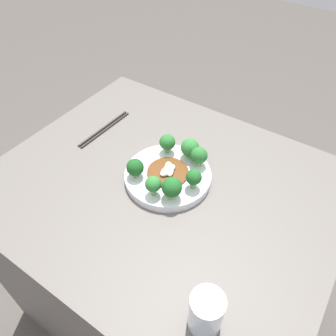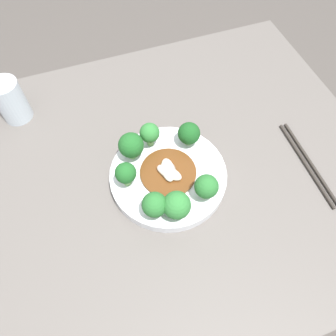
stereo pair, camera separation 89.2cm
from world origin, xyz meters
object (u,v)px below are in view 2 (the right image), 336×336
at_px(broccoli_northwest, 131,146).
at_px(broccoli_southeast, 206,187).
at_px(broccoli_southwest, 155,205).
at_px(chopsticks, 308,163).
at_px(drinking_glass, 11,101).
at_px(stirfry_center, 168,172).
at_px(plate, 168,176).
at_px(broccoli_west, 126,173).
at_px(broccoli_south, 177,205).
at_px(broccoli_north, 150,133).
at_px(broccoli_northeast, 189,134).

bearing_deg(broccoli_northwest, broccoli_southeast, -52.20).
distance_m(broccoli_southwest, chopsticks, 0.36).
xyz_separation_m(broccoli_southwest, drinking_glass, (-0.23, 0.36, -0.01)).
distance_m(broccoli_northwest, broccoli_southwest, 0.14).
height_order(broccoli_southeast, stirfry_center, broccoli_southeast).
distance_m(plate, broccoli_west, 0.10).
distance_m(broccoli_south, broccoli_north, 0.18).
height_order(plate, drinking_glass, drinking_glass).
xyz_separation_m(plate, broccoli_southwest, (-0.05, -0.08, 0.05)).
xyz_separation_m(broccoli_west, chopsticks, (0.39, -0.07, -0.06)).
distance_m(broccoli_southwest, broccoli_west, 0.09).
bearing_deg(drinking_glass, broccoli_north, -36.89).
bearing_deg(drinking_glass, chopsticks, -31.37).
height_order(broccoli_north, broccoli_southeast, broccoli_southeast).
xyz_separation_m(stirfry_center, drinking_glass, (-0.28, 0.29, 0.02)).
bearing_deg(broccoli_northwest, broccoli_southwest, -88.65).
relative_size(plate, broccoli_southwest, 4.01).
distance_m(broccoli_northwest, stirfry_center, 0.09).
xyz_separation_m(plate, broccoli_south, (-0.02, -0.09, 0.05)).
relative_size(broccoli_northeast, drinking_glass, 0.55).
relative_size(broccoli_south, broccoli_southeast, 1.04).
bearing_deg(broccoli_southeast, broccoli_northwest, 127.80).
bearing_deg(broccoli_northeast, broccoli_southwest, -132.07).
bearing_deg(broccoli_southeast, broccoli_south, -165.48).
height_order(plate, broccoli_northeast, broccoli_northeast).
height_order(broccoli_northwest, broccoli_southwest, broccoli_northwest).
xyz_separation_m(plate, stirfry_center, (0.00, -0.00, 0.02)).
distance_m(broccoli_northwest, broccoli_west, 0.07).
distance_m(plate, broccoli_southeast, 0.10).
bearing_deg(broccoli_northwest, broccoli_northeast, -3.57).
distance_m(broccoli_northeast, broccoli_northwest, 0.13).
height_order(broccoli_southwest, chopsticks, broccoli_southwest).
xyz_separation_m(broccoli_northwest, broccoli_southeast, (0.11, -0.14, -0.00)).
bearing_deg(broccoli_southwest, chopsticks, 1.27).
distance_m(broccoli_northwest, chopsticks, 0.39).
xyz_separation_m(broccoli_southwest, broccoli_southeast, (0.11, 0.00, 0.00)).
relative_size(broccoli_southeast, stirfry_center, 0.52).
bearing_deg(broccoli_southeast, chopsticks, 1.15).
height_order(broccoli_northeast, broccoli_south, broccoli_south).
xyz_separation_m(broccoli_north, broccoli_southeast, (0.06, -0.16, -0.00)).
bearing_deg(plate, broccoli_northwest, 130.50).
height_order(drinking_glass, chopsticks, drinking_glass).
xyz_separation_m(broccoli_southwest, broccoli_west, (-0.03, 0.08, 0.00)).
relative_size(plate, chopsticks, 1.08).
xyz_separation_m(broccoli_south, drinking_glass, (-0.27, 0.38, -0.01)).
relative_size(broccoli_southeast, drinking_glass, 0.58).
distance_m(broccoli_northeast, broccoli_southeast, 0.13).
bearing_deg(broccoli_south, broccoli_northeast, 60.77).
bearing_deg(plate, stirfry_center, -47.28).
distance_m(broccoli_north, broccoli_west, 0.11).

